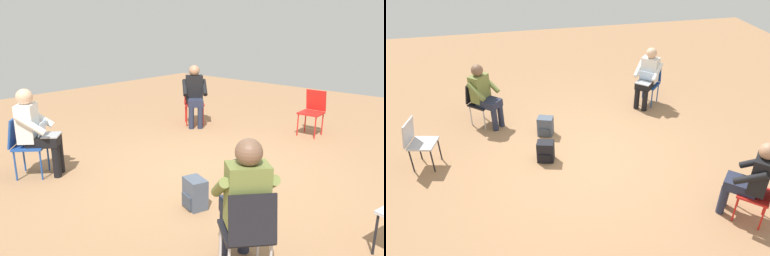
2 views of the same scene
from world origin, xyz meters
TOP-DOWN VIEW (x-y plane):
  - ground_plane at (0.00, 0.00)m, footprint 15.07×15.07m
  - chair_southeast at (1.92, -1.89)m, footprint 0.59×0.58m
  - chair_northwest at (-1.76, 1.61)m, footprint 0.59×0.58m
  - chair_south at (-0.31, -2.77)m, footprint 0.41×0.45m
  - chair_northeast at (1.80, 1.78)m, footprint 0.58×0.59m
  - person_with_laptop at (1.68, 1.66)m, footprint 0.64×0.64m
  - person_in_olive at (-1.64, 1.50)m, footprint 0.63×0.63m
  - person_in_black at (1.80, -1.77)m, footprint 0.63×0.63m
  - backpack_near_laptop_user at (-0.69, 0.10)m, footprint 0.32×0.29m
  - backpack_by_empty_chair at (-0.58, 0.91)m, footprint 0.33×0.30m

SIDE VIEW (x-z plane):
  - ground_plane at x=0.00m, z-range 0.00..0.00m
  - backpack_near_laptop_user at x=-0.69m, z-range -0.02..0.34m
  - backpack_by_empty_chair at x=-0.58m, z-range -0.02..0.34m
  - chair_southeast at x=1.92m, z-range 0.07..0.92m
  - chair_northwest at x=-1.76m, z-range 0.07..0.92m
  - chair_south at x=-0.31m, z-range 0.07..0.92m
  - chair_northeast at x=1.80m, z-range 0.07..0.92m
  - person_with_laptop at x=1.68m, z-range 0.07..1.31m
  - person_in_olive at x=-1.64m, z-range 0.07..1.31m
  - person_in_black at x=1.80m, z-range 0.07..1.31m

